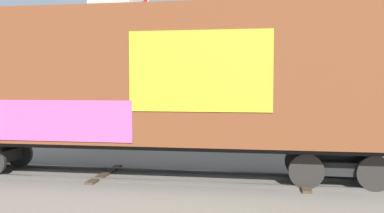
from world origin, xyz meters
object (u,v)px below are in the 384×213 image
(flagpole, at_px, (147,45))
(parked_car_red, at_px, (133,123))
(parked_car_black, at_px, (262,126))
(freight_car, at_px, (145,79))

(flagpole, height_order, parked_car_red, flagpole)
(parked_car_black, bearing_deg, freight_car, -114.26)
(flagpole, distance_m, parked_car_red, 6.21)
(parked_car_black, bearing_deg, flagpole, 146.28)
(flagpole, bearing_deg, freight_car, -72.69)
(freight_car, bearing_deg, parked_car_black, 65.74)
(flagpole, relative_size, parked_car_red, 1.79)
(freight_car, relative_size, parked_car_red, 3.59)
(freight_car, distance_m, parked_car_black, 8.03)
(parked_car_red, bearing_deg, freight_car, -67.79)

